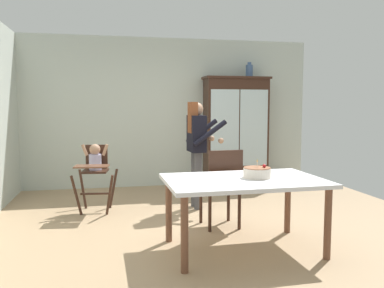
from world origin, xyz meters
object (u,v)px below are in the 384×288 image
object	(u,v)px
ceramic_vase	(249,71)
dining_table	(244,187)
birthday_cake	(257,173)
high_chair_with_toddler	(95,165)
adult_person	(197,141)
china_cabinet	(236,131)
dining_chair_far_side	(223,183)

from	to	relation	value
ceramic_vase	dining_table	xyz separation A→B (m)	(-1.22, -3.23, -1.47)
ceramic_vase	birthday_cake	distance (m)	3.63
dining_table	high_chair_with_toddler	bearing A→B (deg)	129.58
high_chair_with_toddler	adult_person	xyz separation A→B (m)	(1.43, -0.09, 0.31)
ceramic_vase	high_chair_with_toddler	size ratio (longest dim) A/B	0.28
china_cabinet	dining_table	bearing A→B (deg)	-106.76
birthday_cake	china_cabinet	bearing A→B (deg)	75.63
dining_table	adult_person	bearing A→B (deg)	93.11
china_cabinet	adult_person	distance (m)	1.82
high_chair_with_toddler	dining_table	world-z (taller)	high_chair_with_toddler
china_cabinet	ceramic_vase	xyz separation A→B (m)	(0.25, 0.00, 1.11)
dining_chair_far_side	adult_person	bearing A→B (deg)	-88.55
dining_chair_far_side	birthday_cake	bearing A→B (deg)	99.33
high_chair_with_toddler	adult_person	size ratio (longest dim) A/B	0.62
ceramic_vase	adult_person	xyz separation A→B (m)	(-1.32, -1.48, -1.15)
ceramic_vase	adult_person	world-z (taller)	ceramic_vase
high_chair_with_toddler	birthday_cake	world-z (taller)	high_chair_with_toddler
high_chair_with_toddler	dining_chair_far_side	xyz separation A→B (m)	(1.52, -1.12, -0.10)
dining_table	birthday_cake	bearing A→B (deg)	8.33
china_cabinet	dining_table	xyz separation A→B (m)	(-0.97, -3.23, -0.35)
ceramic_vase	adult_person	size ratio (longest dim) A/B	0.18
dining_table	dining_chair_far_side	size ratio (longest dim) A/B	1.67
adult_person	high_chair_with_toddler	bearing A→B (deg)	82.64
china_cabinet	birthday_cake	bearing A→B (deg)	-104.37
adult_person	dining_table	size ratio (longest dim) A/B	0.96
china_cabinet	dining_table	size ratio (longest dim) A/B	1.25
ceramic_vase	birthday_cake	world-z (taller)	ceramic_vase
high_chair_with_toddler	dining_table	xyz separation A→B (m)	(1.52, -1.84, 0.00)
adult_person	dining_chair_far_side	bearing A→B (deg)	-178.77
high_chair_with_toddler	adult_person	distance (m)	1.47
china_cabinet	birthday_cake	world-z (taller)	china_cabinet
adult_person	dining_table	xyz separation A→B (m)	(0.09, -1.75, -0.31)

